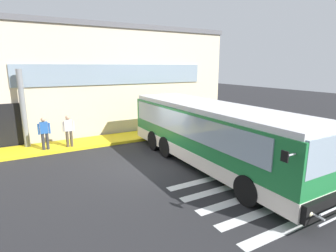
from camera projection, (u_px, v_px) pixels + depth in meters
name	position (u px, v px, depth m)	size (l,w,h in m)	color
ground_plane	(145.00, 167.00, 11.64)	(80.00, 90.00, 0.02)	#232326
bay_paint_stripes	(251.00, 196.00, 9.01)	(4.40, 3.96, 0.01)	silver
terminal_building	(74.00, 78.00, 20.41)	(19.51, 13.80, 6.82)	beige
boarding_curb	(112.00, 139.00, 15.71)	(21.71, 2.00, 0.15)	yellow
entry_support_column	(23.00, 109.00, 13.68)	(0.28, 0.28, 4.01)	slate
bus_main_foreground	(212.00, 136.00, 11.55)	(3.04, 10.80, 2.70)	#1E7238
passenger_near_column	(44.00, 132.00, 13.37)	(0.59, 0.23, 1.68)	#2D2D33
passenger_by_doorway	(69.00, 129.00, 13.87)	(0.59, 0.41, 1.68)	#4C4233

